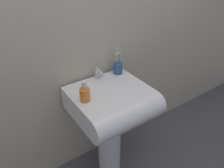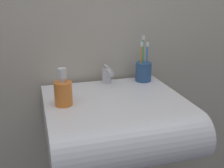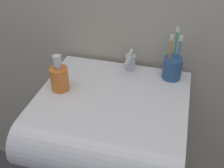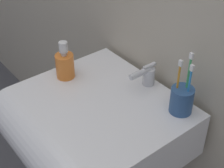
% 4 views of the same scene
% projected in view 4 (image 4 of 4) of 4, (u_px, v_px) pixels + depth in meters
% --- Properties ---
extents(sink_basin, '(0.56, 0.55, 0.18)m').
position_uv_depth(sink_basin, '(89.00, 127.00, 1.20)').
color(sink_basin, white).
rests_on(sink_basin, sink_pedestal).
extents(faucet, '(0.04, 0.12, 0.08)m').
position_uv_depth(faucet, '(147.00, 75.00, 1.23)').
color(faucet, silver).
rests_on(faucet, sink_basin).
extents(toothbrush_cup, '(0.08, 0.08, 0.22)m').
position_uv_depth(toothbrush_cup, '(182.00, 99.00, 1.11)').
color(toothbrush_cup, '#2D5184').
rests_on(toothbrush_cup, sink_basin).
extents(soap_bottle, '(0.07, 0.07, 0.15)m').
position_uv_depth(soap_bottle, '(65.00, 64.00, 1.27)').
color(soap_bottle, orange).
rests_on(soap_bottle, sink_basin).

